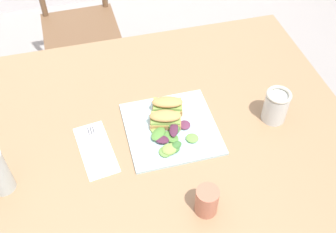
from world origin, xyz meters
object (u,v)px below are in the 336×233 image
at_px(dining_table, 168,145).
at_px(mason_jar_iced_tea, 276,107).
at_px(chair_wooden_far, 79,24).
at_px(plate_lunch, 171,128).
at_px(sandwich_half_front, 165,119).
at_px(cup_extra_side, 207,201).
at_px(fork_on_napkin, 95,145).
at_px(sandwich_half_back, 167,105).

xyz_separation_m(dining_table, mason_jar_iced_tea, (0.34, -0.07, 0.17)).
bearing_deg(chair_wooden_far, plate_lunch, -78.32).
relative_size(sandwich_half_front, cup_extra_side, 1.23).
xyz_separation_m(dining_table, plate_lunch, (0.00, -0.03, 0.12)).
xyz_separation_m(fork_on_napkin, mason_jar_iced_tea, (0.59, -0.03, 0.05)).
height_order(dining_table, chair_wooden_far, chair_wooden_far).
bearing_deg(cup_extra_side, fork_on_napkin, 131.76).
bearing_deg(dining_table, chair_wooden_far, 101.91).
distance_m(plate_lunch, mason_jar_iced_tea, 0.35).
xyz_separation_m(mason_jar_iced_tea, cup_extra_side, (-0.32, -0.27, -0.01)).
relative_size(chair_wooden_far, mason_jar_iced_tea, 7.59).
height_order(dining_table, fork_on_napkin, fork_on_napkin).
xyz_separation_m(sandwich_half_back, mason_jar_iced_tea, (0.33, -0.11, 0.01)).
height_order(plate_lunch, cup_extra_side, cup_extra_side).
xyz_separation_m(sandwich_half_front, sandwich_half_back, (0.02, 0.06, 0.00)).
bearing_deg(sandwich_half_back, fork_on_napkin, -162.93).
bearing_deg(sandwich_half_back, chair_wooden_far, 102.85).
distance_m(dining_table, chair_wooden_far, 1.11).
height_order(chair_wooden_far, sandwich_half_back, chair_wooden_far).
bearing_deg(sandwich_half_front, plate_lunch, -46.46).
bearing_deg(sandwich_half_back, dining_table, -100.61).
relative_size(dining_table, mason_jar_iced_tea, 10.50).
height_order(sandwich_half_back, fork_on_napkin, sandwich_half_back).
bearing_deg(cup_extra_side, mason_jar_iced_tea, 39.72).
relative_size(chair_wooden_far, cup_extra_side, 9.70).
bearing_deg(mason_jar_iced_tea, chair_wooden_far, 116.62).
relative_size(sandwich_half_back, cup_extra_side, 1.23).
relative_size(dining_table, cup_extra_side, 13.42).
relative_size(plate_lunch, mason_jar_iced_tea, 2.53).
height_order(dining_table, sandwich_half_front, sandwich_half_front).
height_order(plate_lunch, fork_on_napkin, plate_lunch).
distance_m(fork_on_napkin, mason_jar_iced_tea, 0.59).
distance_m(chair_wooden_far, sandwich_half_front, 1.15).
bearing_deg(chair_wooden_far, dining_table, -78.09).
distance_m(chair_wooden_far, fork_on_napkin, 1.14).
distance_m(chair_wooden_far, mason_jar_iced_tea, 1.32).
bearing_deg(plate_lunch, fork_on_napkin, -178.83).
height_order(sandwich_half_back, cup_extra_side, cup_extra_side).
bearing_deg(sandwich_half_back, sandwich_half_front, -110.38).
bearing_deg(fork_on_napkin, dining_table, 7.88).
bearing_deg(plate_lunch, dining_table, 92.99).
height_order(plate_lunch, sandwich_half_front, sandwich_half_front).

